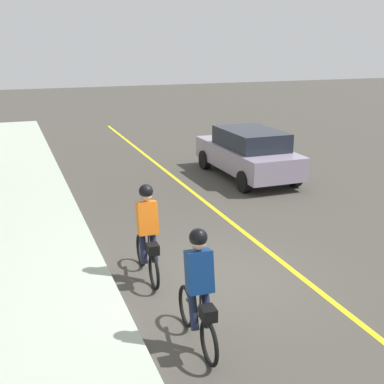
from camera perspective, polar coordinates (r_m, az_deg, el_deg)
name	(u,v)px	position (r m, az deg, el deg)	size (l,w,h in m)	color
ground_plane	(213,280)	(9.74, 2.34, -9.68)	(80.00, 80.00, 0.00)	#423F38
lane_line_centre	(288,267)	(10.40, 10.61, -8.16)	(36.00, 0.12, 0.01)	yellow
sidewalk	(22,308)	(9.10, -18.33, -12.05)	(40.00, 3.20, 0.15)	#A9B4A1
cyclist_lead	(199,290)	(7.40, 0.75, -10.79)	(1.71, 0.37, 1.83)	black
cyclist_follow	(147,233)	(9.46, -4.96, -4.52)	(1.71, 0.37, 1.83)	black
patrol_sedan	(248,152)	(16.52, 6.24, 4.38)	(4.43, 1.98, 1.58)	#94889E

